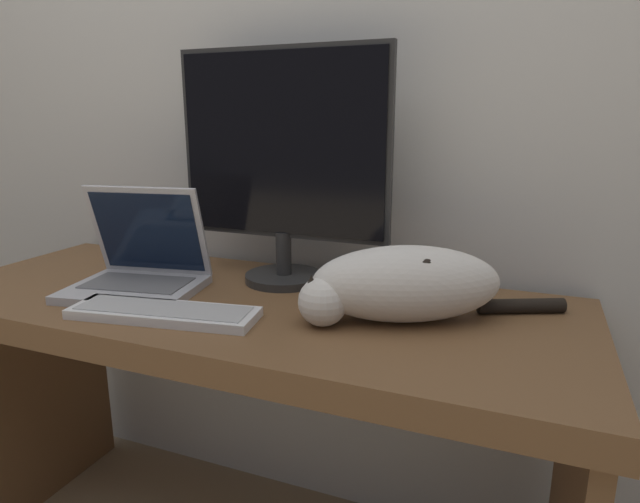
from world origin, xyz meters
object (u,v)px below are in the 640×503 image
object	(u,v)px
external_keyboard	(164,313)
monitor	(282,161)
laptop	(139,270)
cat	(402,283)

from	to	relation	value
external_keyboard	monitor	bearing A→B (deg)	60.40
monitor	external_keyboard	bearing A→B (deg)	-110.51
laptop	cat	size ratio (longest dim) A/B	0.63
external_keyboard	cat	size ratio (longest dim) A/B	0.79
laptop	cat	bearing A→B (deg)	-6.65
cat	external_keyboard	bearing A→B (deg)	175.48
laptop	cat	distance (m)	0.64
external_keyboard	cat	xyz separation A→B (m)	(0.47, 0.17, 0.07)
monitor	laptop	world-z (taller)	monitor
laptop	external_keyboard	distance (m)	0.22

